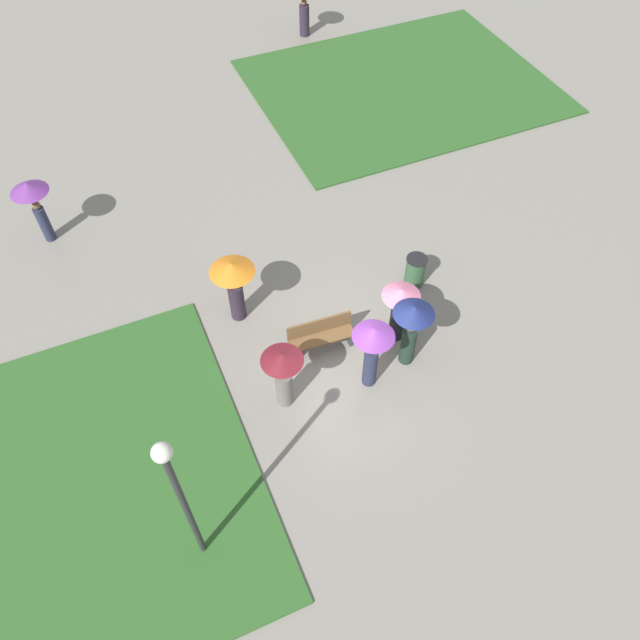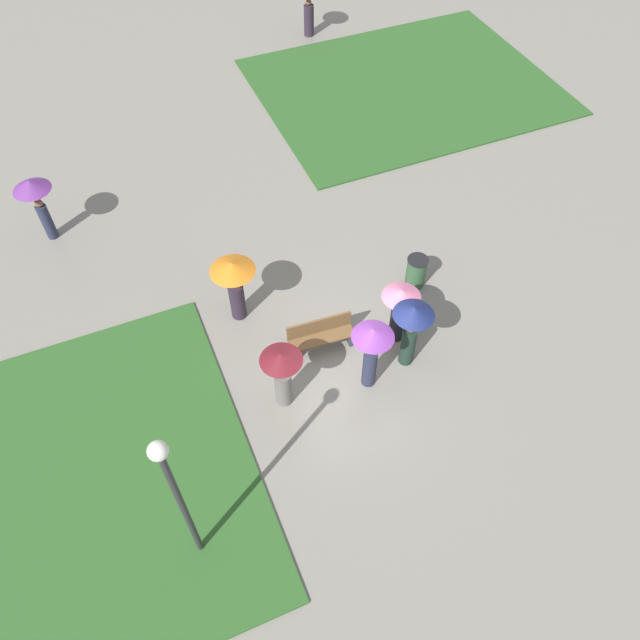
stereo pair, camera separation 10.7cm
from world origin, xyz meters
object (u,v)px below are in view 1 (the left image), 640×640
Objects in this scene: lone_walker_far_path at (33,198)px; trash_bin at (415,271)px; park_bench at (321,335)px; lone_walker_mid_plaza at (304,1)px; crowd_person_pink at (400,307)px; crowd_person_maroon at (283,372)px; crowd_person_orange at (233,280)px; crowd_person_navy at (412,325)px; crowd_person_purple at (372,345)px; lamp_post at (179,492)px.

trash_bin is at bearing -145.91° from lone_walker_far_path.
lone_walker_mid_plaza is (5.53, 14.20, 0.86)m from park_bench.
crowd_person_maroon reaches higher than crowd_person_pink.
crowd_person_navy is at bearing -74.39° from crowd_person_orange.
crowd_person_pink is 0.88× the size of lone_walker_mid_plaza.
crowd_person_purple is at bearing -165.16° from lone_walker_far_path.
lone_walker_far_path is at bearing 97.88° from lamp_post.
lone_walker_mid_plaza is at bearing 79.55° from trash_bin.
lone_walker_mid_plaza is (4.90, 15.57, -0.09)m from crowd_person_purple.
lone_walker_far_path is 1.01× the size of lone_walker_mid_plaza.
park_bench is 1.98m from crowd_person_pink.
crowd_person_maroon is 16.75m from lone_walker_mid_plaza.
lone_walker_mid_plaza is (10.97, 7.74, -0.15)m from lone_walker_far_path.
crowd_person_maroon is 0.92× the size of lone_walker_far_path.
lone_walker_mid_plaza reaches higher than crowd_person_pink.
crowd_person_navy is (-0.11, -0.73, 0.22)m from crowd_person_pink.
crowd_person_purple reaches higher than lone_walker_far_path.
lamp_post reaches higher than park_bench.
crowd_person_purple is at bearing -61.61° from park_bench.
park_bench is 0.81× the size of crowd_person_purple.
lamp_post is at bearing 161.45° from crowd_person_purple.
crowd_person_purple reaches higher than crowd_person_pink.
lone_walker_mid_plaza is at bearing 28.05° from crowd_person_orange.
trash_bin is 0.48× the size of crowd_person_orange.
lone_walker_far_path is 13.42m from lone_walker_mid_plaza.
crowd_person_pink reaches higher than park_bench.
trash_bin is at bearing 150.07° from lone_walker_mid_plaza.
crowd_person_navy is at bearing -159.75° from lone_walker_far_path.
crowd_person_orange is (-4.58, 0.78, 0.89)m from trash_bin.
park_bench is 3.21m from trash_bin.
lamp_post is 6.41m from crowd_person_navy.
crowd_person_navy reaches higher than park_bench.
trash_bin is (3.08, 0.93, -0.01)m from park_bench.
park_bench is 0.38× the size of lamp_post.
lone_walker_mid_plaza reaches higher than trash_bin.
crowd_person_pink is 1.55m from crowd_person_purple.
crowd_person_navy is at bearing 146.58° from lone_walker_mid_plaza.
lone_walker_far_path is at bearing 105.74° from lone_walker_mid_plaza.
crowd_person_pink is at bearing -65.39° from crowd_person_orange.
crowd_person_navy is at bearing 22.70° from lamp_post.
lone_walker_mid_plaza is (3.71, 14.64, 0.21)m from crowd_person_pink.
crowd_person_pink is 0.87× the size of crowd_person_navy.
crowd_person_orange is 0.95× the size of crowd_person_purple.
park_bench is at bearing -163.24° from trash_bin.
crowd_person_orange is 6.17m from lone_walker_far_path.
lone_walker_far_path is at bearing 97.01° from crowd_person_orange.
lamp_post is 2.39× the size of crowd_person_maroon.
lamp_post is 10.22m from lone_walker_far_path.
crowd_person_orange is at bearing -155.91° from crowd_person_navy.
crowd_person_orange is at bearing -70.65° from crowd_person_maroon.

